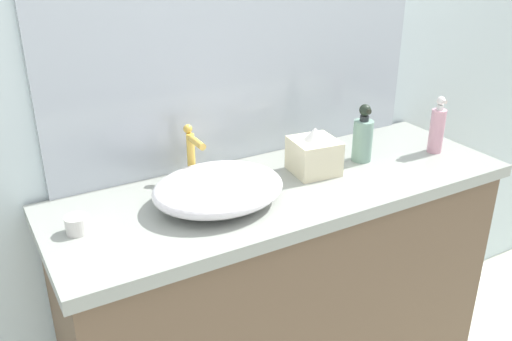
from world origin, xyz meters
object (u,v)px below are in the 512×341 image
object	(u,v)px
soap_dispenser	(363,137)
lotion_bottle	(437,128)
tissue_box	(314,154)
candle_jar	(77,225)
sink_basin	(218,188)

from	to	relation	value
soap_dispenser	lotion_bottle	distance (m)	0.28
soap_dispenser	tissue_box	world-z (taller)	soap_dispenser
soap_dispenser	lotion_bottle	xyz separation A→B (m)	(0.27, -0.07, 0.00)
tissue_box	candle_jar	xyz separation A→B (m)	(-0.75, -0.01, -0.04)
lotion_bottle	candle_jar	bearing A→B (deg)	177.13
lotion_bottle	candle_jar	size ratio (longest dim) A/B	3.32
tissue_box	soap_dispenser	bearing A→B (deg)	-0.32
soap_dispenser	lotion_bottle	bearing A→B (deg)	-14.05
lotion_bottle	candle_jar	distance (m)	1.22
sink_basin	lotion_bottle	distance (m)	0.83
soap_dispenser	candle_jar	bearing A→B (deg)	-179.58
lotion_bottle	soap_dispenser	bearing A→B (deg)	165.95
lotion_bottle	tissue_box	bearing A→B (deg)	171.59
tissue_box	lotion_bottle	bearing A→B (deg)	-8.41
soap_dispenser	candle_jar	xyz separation A→B (m)	(-0.95, -0.01, -0.06)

